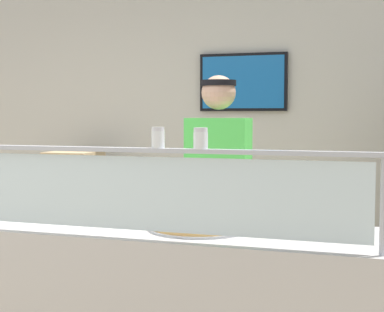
# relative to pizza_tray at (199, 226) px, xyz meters

# --- Properties ---
(shop_rear_unit) EXTENTS (6.61, 0.13, 2.70)m
(shop_rear_unit) POSITION_rel_pizza_tray_xyz_m (-0.14, 2.36, 0.39)
(shop_rear_unit) COLOR beige
(shop_rear_unit) RESTS_ON ground
(sneeze_guard) EXTENTS (2.03, 0.06, 0.42)m
(sneeze_guard) POSITION_rel_pizza_tray_xyz_m (-0.13, -0.30, 0.25)
(sneeze_guard) COLOR #B2B5BC
(sneeze_guard) RESTS_ON serving_counter
(pizza_tray) EXTENTS (0.52, 0.52, 0.04)m
(pizza_tray) POSITION_rel_pizza_tray_xyz_m (0.00, 0.00, 0.00)
(pizza_tray) COLOR #9EA0A8
(pizza_tray) RESTS_ON serving_counter
(pizza_server) EXTENTS (0.11, 0.29, 0.01)m
(pizza_server) POSITION_rel_pizza_tray_xyz_m (0.03, -0.02, 0.02)
(pizza_server) COLOR #ADAFB7
(pizza_server) RESTS_ON pizza_tray
(parmesan_shaker) EXTENTS (0.06, 0.06, 0.10)m
(parmesan_shaker) POSITION_rel_pizza_tray_xyz_m (-0.10, -0.30, 0.44)
(parmesan_shaker) COLOR white
(parmesan_shaker) RESTS_ON sneeze_guard
(pepper_flake_shaker) EXTENTS (0.06, 0.06, 0.09)m
(pepper_flake_shaker) POSITION_rel_pizza_tray_xyz_m (0.10, -0.30, 0.44)
(pepper_flake_shaker) COLOR white
(pepper_flake_shaker) RESTS_ON sneeze_guard
(worker_figure) EXTENTS (0.41, 0.50, 1.76)m
(worker_figure) POSITION_rel_pizza_tray_xyz_m (-0.09, 0.70, 0.04)
(worker_figure) COLOR #23232D
(worker_figure) RESTS_ON ground
(prep_shelf) EXTENTS (0.70, 0.55, 0.88)m
(prep_shelf) POSITION_rel_pizza_tray_xyz_m (-1.76, 1.87, -0.53)
(prep_shelf) COLOR #B7BABF
(prep_shelf) RESTS_ON ground
(pizza_box_stack) EXTENTS (0.46, 0.44, 0.32)m
(pizza_box_stack) POSITION_rel_pizza_tray_xyz_m (-1.76, 1.87, 0.07)
(pizza_box_stack) COLOR tan
(pizza_box_stack) RESTS_ON prep_shelf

